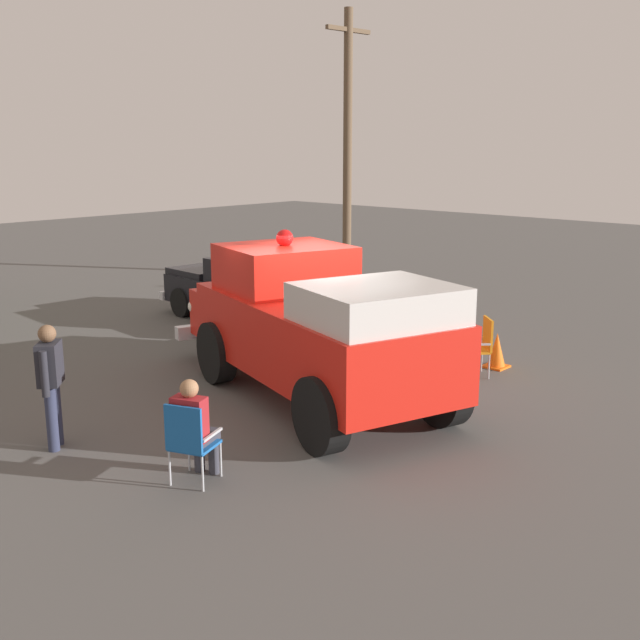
% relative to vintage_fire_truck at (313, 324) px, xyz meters
% --- Properties ---
extents(ground_plane, '(60.00, 60.00, 0.00)m').
position_rel_vintage_fire_truck_xyz_m(ground_plane, '(0.16, -0.33, -1.20)').
color(ground_plane, '#514F4C').
extents(vintage_fire_truck, '(6.33, 3.91, 2.59)m').
position_rel_vintage_fire_truck_xyz_m(vintage_fire_truck, '(0.00, 0.00, 0.00)').
color(vintage_fire_truck, black).
rests_on(vintage_fire_truck, ground).
extents(classic_hot_rod, '(4.47, 2.15, 1.46)m').
position_rel_vintage_fire_truck_xyz_m(classic_hot_rod, '(4.75, -2.93, -0.45)').
color(classic_hot_rod, black).
rests_on(classic_hot_rod, ground).
extents(lawn_chair_near_truck, '(0.64, 0.64, 1.02)m').
position_rel_vintage_fire_truck_xyz_m(lawn_chair_near_truck, '(-1.11, 3.30, -0.61)').
color(lawn_chair_near_truck, '#B7BABF').
rests_on(lawn_chair_near_truck, ground).
extents(lawn_chair_by_car, '(0.69, 0.69, 1.02)m').
position_rel_vintage_fire_truck_xyz_m(lawn_chair_by_car, '(-1.33, -2.84, -0.61)').
color(lawn_chair_by_car, '#B7BABF').
rests_on(lawn_chair_by_car, ground).
extents(lawn_chair_spare, '(0.69, 0.69, 1.02)m').
position_rel_vintage_fire_truck_xyz_m(lawn_chair_spare, '(6.86, -5.85, -0.61)').
color(lawn_chair_spare, '#B7BABF').
rests_on(lawn_chair_spare, ground).
extents(spectator_seated, '(0.54, 0.63, 1.29)m').
position_rel_vintage_fire_truck_xyz_m(spectator_seated, '(-1.06, 3.17, -0.50)').
color(spectator_seated, '#383842').
rests_on(spectator_seated, ground).
extents(spectator_standing, '(0.54, 0.51, 1.68)m').
position_rel_vintage_fire_truck_xyz_m(spectator_standing, '(1.13, 3.79, -0.23)').
color(spectator_standing, '#2D334C').
rests_on(spectator_standing, ground).
extents(utility_pole, '(0.26, 1.70, 7.71)m').
position_rel_vintage_fire_truck_xyz_m(utility_pole, '(7.04, -9.04, 2.80)').
color(utility_pole, brown).
rests_on(utility_pole, ground).
extents(traffic_cone, '(0.40, 0.40, 0.64)m').
position_rel_vintage_fire_truck_xyz_m(traffic_cone, '(-1.30, -3.46, -0.89)').
color(traffic_cone, orange).
rests_on(traffic_cone, ground).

